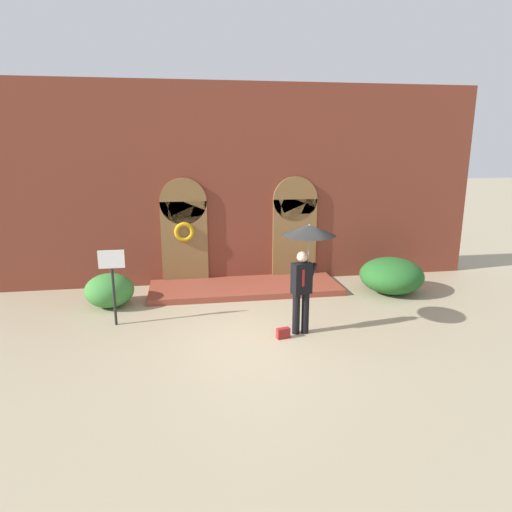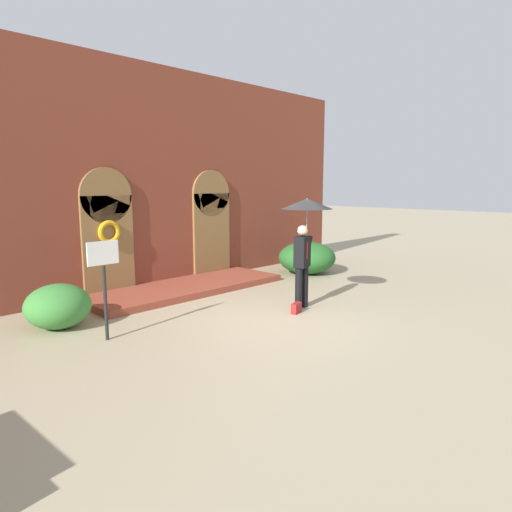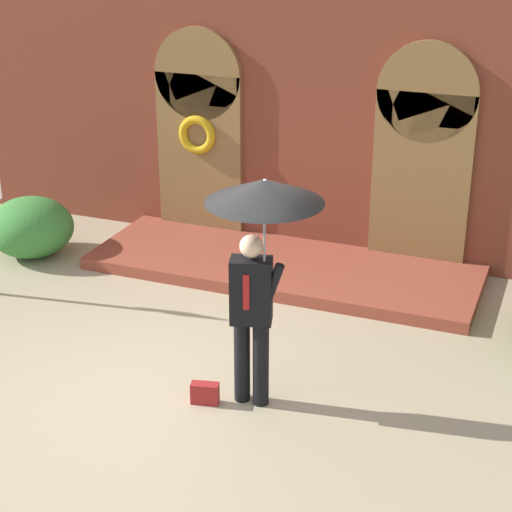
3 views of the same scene
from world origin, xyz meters
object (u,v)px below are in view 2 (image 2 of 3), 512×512
sign_post (104,274)px  shrub_left (58,306)px  person_with_umbrella (306,220)px  shrub_right (307,258)px  handbag (296,308)px

sign_post → shrub_left: sign_post is taller
person_with_umbrella → shrub_right: 4.07m
sign_post → shrub_right: (7.11, 1.17, -0.69)m
sign_post → shrub_right: bearing=9.3°
person_with_umbrella → handbag: (-0.52, -0.20, -1.80)m
shrub_right → sign_post: bearing=-170.7°
handbag → shrub_right: (3.56, 2.49, 0.37)m
handbag → shrub_right: bearing=21.6°
person_with_umbrella → shrub_left: (-4.37, 2.38, -1.50)m
person_with_umbrella → handbag: 1.89m
handbag → shrub_right: shrub_right is taller
sign_post → person_with_umbrella: bearing=-15.4°
person_with_umbrella → shrub_right: person_with_umbrella is taller
person_with_umbrella → shrub_right: (3.04, 2.29, -1.44)m
handbag → person_with_umbrella: bearing=7.7°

